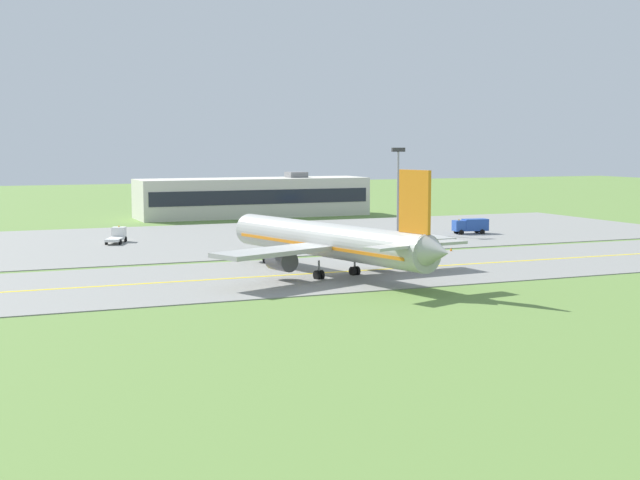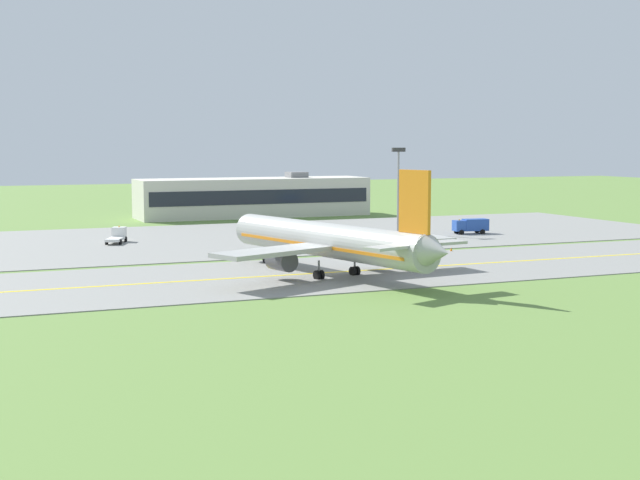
{
  "view_description": "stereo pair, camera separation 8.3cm",
  "coord_description": "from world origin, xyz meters",
  "views": [
    {
      "loc": [
        -41.68,
        -96.66,
        15.35
      ],
      "look_at": [
        -1.04,
        0.37,
        4.0
      ],
      "focal_mm": 50.17,
      "sensor_mm": 36.0,
      "label": 1
    },
    {
      "loc": [
        -41.61,
        -96.7,
        15.35
      ],
      "look_at": [
        -1.04,
        0.37,
        4.0
      ],
      "focal_mm": 50.17,
      "sensor_mm": 36.0,
      "label": 2
    }
  ],
  "objects": [
    {
      "name": "apron_pad",
      "position": [
        10.0,
        42.0,
        0.05
      ],
      "size": [
        140.0,
        52.0,
        0.1
      ],
      "primitive_type": "cube",
      "color": "gray",
      "rests_on": "ground"
    },
    {
      "name": "airplane_lead",
      "position": [
        -0.93,
        -2.11,
        4.13
      ],
      "size": [
        32.07,
        39.22,
        12.7
      ],
      "color": "#ADADA8",
      "rests_on": "ground"
    },
    {
      "name": "taxiway_centreline",
      "position": [
        0.0,
        0.0,
        0.11
      ],
      "size": [
        220.0,
        0.6,
        0.01
      ],
      "primitive_type": "cube",
      "color": "yellow",
      "rests_on": "taxiway_strip"
    },
    {
      "name": "service_truck_baggage",
      "position": [
        40.54,
        33.17,
        1.53
      ],
      "size": [
        6.21,
        2.94,
        2.6
      ],
      "color": "#264CA5",
      "rests_on": "ground"
    },
    {
      "name": "apron_light_mast",
      "position": [
        29.55,
        38.9,
        9.33
      ],
      "size": [
        2.4,
        0.5,
        14.7
      ],
      "color": "gray",
      "rests_on": "ground"
    },
    {
      "name": "ground_plane",
      "position": [
        0.0,
        0.0,
        0.0
      ],
      "size": [
        500.0,
        500.0,
        0.0
      ],
      "primitive_type": "plane",
      "color": "olive"
    },
    {
      "name": "service_truck_fuel",
      "position": [
        -17.49,
        42.55,
        1.18
      ],
      "size": [
        4.32,
        6.7,
        2.59
      ],
      "color": "silver",
      "rests_on": "ground"
    },
    {
      "name": "taxiway_strip",
      "position": [
        0.0,
        0.0,
        0.05
      ],
      "size": [
        240.0,
        28.0,
        0.1
      ],
      "primitive_type": "cube",
      "color": "gray",
      "rests_on": "ground"
    },
    {
      "name": "traffic_cone_near_edge",
      "position": [
        24.54,
        12.94,
        0.3
      ],
      "size": [
        0.44,
        0.44,
        0.6
      ],
      "primitive_type": "cone",
      "color": "orange",
      "rests_on": "ground"
    },
    {
      "name": "terminal_building",
      "position": [
        18.26,
        83.02,
        4.08
      ],
      "size": [
        49.04,
        12.24,
        9.32
      ],
      "color": "beige",
      "rests_on": "ground"
    }
  ]
}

